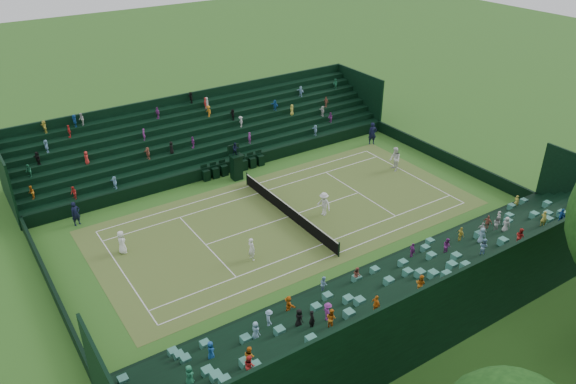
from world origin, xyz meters
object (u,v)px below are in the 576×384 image
at_px(umpire_chair, 236,164).
at_px(player_far_west, 395,159).
at_px(player_near_east, 252,249).
at_px(player_near_west, 122,242).
at_px(tennis_net, 288,210).
at_px(player_far_east, 324,204).

distance_m(umpire_chair, player_far_west, 12.87).
bearing_deg(player_near_east, umpire_chair, -32.71).
bearing_deg(player_near_west, player_far_west, -88.63).
relative_size(tennis_net, player_far_west, 5.85).
xyz_separation_m(umpire_chair, player_far_west, (5.76, 11.50, -0.33)).
bearing_deg(player_far_east, player_far_west, 93.89).
bearing_deg(umpire_chair, player_far_west, 63.42).
xyz_separation_m(player_far_west, player_far_east, (2.55, -9.08, -0.11)).
bearing_deg(player_near_east, player_near_west, 42.59).
bearing_deg(player_near_east, tennis_net, -65.89).
bearing_deg(player_far_west, umpire_chair, -96.77).
height_order(player_near_west, player_far_west, player_far_west).
bearing_deg(umpire_chair, player_near_east, -23.98).
height_order(tennis_net, player_near_west, player_near_west).
relative_size(player_near_east, player_far_east, 0.89).
distance_m(tennis_net, umpire_chair, 7.21).
relative_size(player_near_west, player_near_east, 1.00).
bearing_deg(umpire_chair, tennis_net, 1.33).
xyz_separation_m(player_near_east, player_far_west, (-4.44, 16.04, 0.21)).
distance_m(player_far_west, player_far_east, 9.44).
relative_size(player_near_west, player_far_east, 0.89).
height_order(umpire_chair, player_near_west, umpire_chair).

